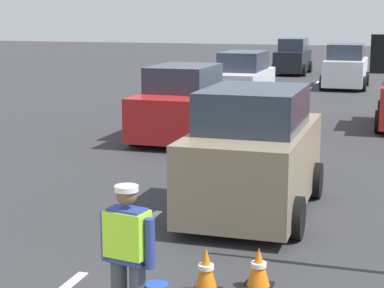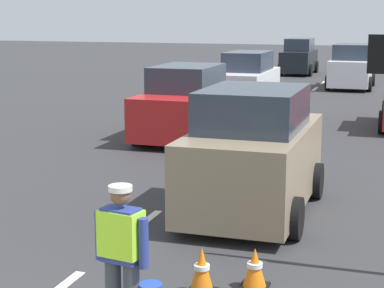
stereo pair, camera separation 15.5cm
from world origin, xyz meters
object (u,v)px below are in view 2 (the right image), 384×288
object	(u,v)px
car_oncoming_third	(299,58)
car_oncoming_lead	(186,105)
car_outgoing_ahead	(254,155)
traffic_cone_far	(255,268)
car_outgoing_far	(351,68)
road_worker	(124,252)
car_oncoming_second	(247,81)
traffic_cone_near	(202,270)

from	to	relation	value
car_oncoming_third	car_oncoming_lead	size ratio (longest dim) A/B	0.92
car_outgoing_ahead	traffic_cone_far	bearing A→B (deg)	-76.72
car_outgoing_ahead	car_oncoming_lead	bearing A→B (deg)	117.82
car_oncoming_lead	car_outgoing_far	bearing A→B (deg)	76.97
road_worker	car_outgoing_ahead	world-z (taller)	car_outgoing_ahead
road_worker	car_oncoming_second	xyz separation A→B (m)	(-2.92, 18.12, 0.02)
road_worker	car_oncoming_second	world-z (taller)	car_oncoming_second
car_oncoming_second	car_outgoing_far	size ratio (longest dim) A/B	1.07
car_outgoing_ahead	road_worker	bearing A→B (deg)	-93.86
car_oncoming_lead	car_oncoming_third	bearing A→B (deg)	90.44
traffic_cone_far	car_oncoming_third	world-z (taller)	car_oncoming_third
car_oncoming_third	car_oncoming_second	bearing A→B (deg)	-88.79
road_worker	car_oncoming_third	xyz separation A→B (m)	(-3.22, 32.11, 0.01)
traffic_cone_far	car_outgoing_ahead	distance (m)	3.42
car_outgoing_ahead	car_outgoing_far	bearing A→B (deg)	90.20
car_oncoming_lead	car_outgoing_ahead	bearing A→B (deg)	-62.18
car_oncoming_third	car_outgoing_ahead	bearing A→B (deg)	-82.59
traffic_cone_far	car_oncoming_second	distance (m)	17.00
car_oncoming_second	car_outgoing_far	world-z (taller)	car_outgoing_far
car_outgoing_far	car_outgoing_ahead	size ratio (longest dim) A/B	1.00
car_oncoming_third	car_oncoming_lead	xyz separation A→B (m)	(0.16, -20.83, 0.01)
traffic_cone_far	car_outgoing_far	size ratio (longest dim) A/B	0.13
traffic_cone_near	car_outgoing_far	xyz separation A→B (m)	(-0.24, 24.34, 0.65)
road_worker	car_oncoming_lead	bearing A→B (deg)	105.16
road_worker	traffic_cone_far	bearing A→B (deg)	55.91
traffic_cone_near	car_outgoing_far	size ratio (longest dim) A/B	0.15
car_outgoing_far	car_oncoming_lead	bearing A→B (deg)	-103.03
traffic_cone_near	car_oncoming_third	world-z (taller)	car_oncoming_third
road_worker	car_oncoming_third	world-z (taller)	car_oncoming_third
traffic_cone_near	car_oncoming_third	bearing A→B (deg)	96.87
road_worker	car_outgoing_far	distance (m)	25.59
road_worker	car_outgoing_far	world-z (taller)	car_outgoing_far
car_oncoming_second	car_oncoming_third	size ratio (longest dim) A/B	1.07
road_worker	car_oncoming_second	bearing A→B (deg)	99.16
traffic_cone_far	car_outgoing_far	bearing A→B (deg)	92.01
car_oncoming_second	car_oncoming_third	xyz separation A→B (m)	(-0.29, 13.99, -0.01)
road_worker	traffic_cone_near	distance (m)	1.48
traffic_cone_near	car_oncoming_second	xyz separation A→B (m)	(-3.42, 16.88, 0.65)
car_outgoing_far	car_oncoming_lead	distance (m)	14.69
car_outgoing_far	car_oncoming_third	xyz separation A→B (m)	(-3.47, 6.52, -0.01)
traffic_cone_near	traffic_cone_far	size ratio (longest dim) A/B	1.14
traffic_cone_far	car_oncoming_second	xyz separation A→B (m)	(-4.02, 16.51, 0.68)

